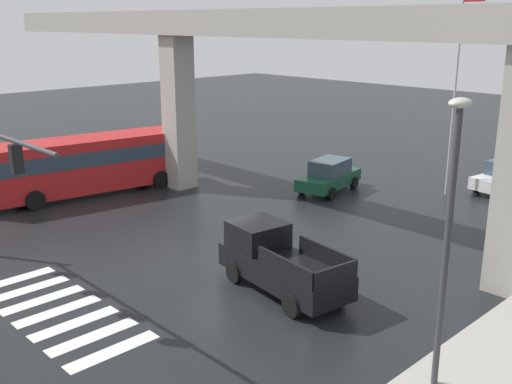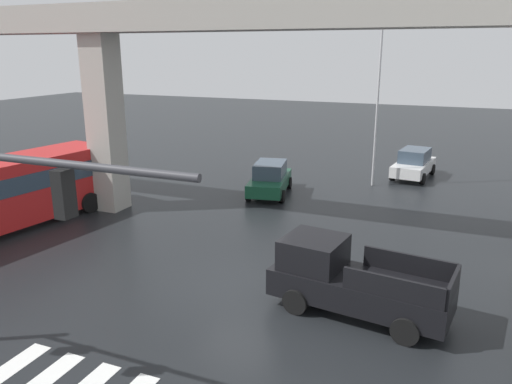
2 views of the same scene
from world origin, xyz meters
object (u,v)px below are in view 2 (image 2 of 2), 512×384
object	(u,v)px
pickup_truck	(350,280)
flagpole	(381,76)
sedan_white	(414,163)
sedan_dark_green	(270,179)

from	to	relation	value
pickup_truck	flagpole	size ratio (longest dim) A/B	0.50
flagpole	sedan_white	bearing A→B (deg)	57.10
pickup_truck	flagpole	world-z (taller)	flagpole
pickup_truck	sedan_dark_green	bearing A→B (deg)	121.46
pickup_truck	sedan_dark_green	distance (m)	12.61
pickup_truck	sedan_dark_green	xyz separation A→B (m)	(-6.58, 10.75, -0.14)
sedan_dark_green	flagpole	xyz separation A→B (m)	(4.85, 3.89, 5.24)
sedan_dark_green	pickup_truck	bearing A→B (deg)	-58.54
pickup_truck	sedan_white	bearing A→B (deg)	89.61
sedan_white	flagpole	world-z (taller)	flagpole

